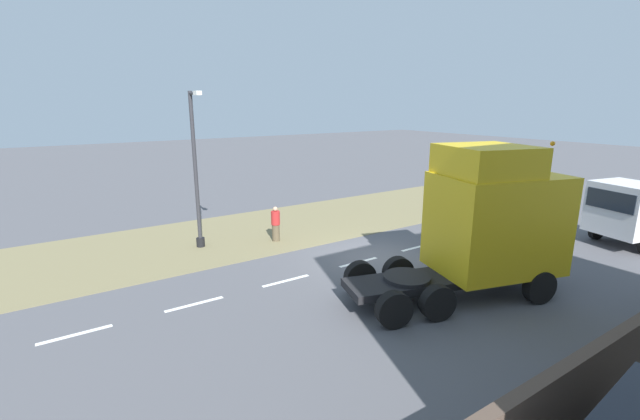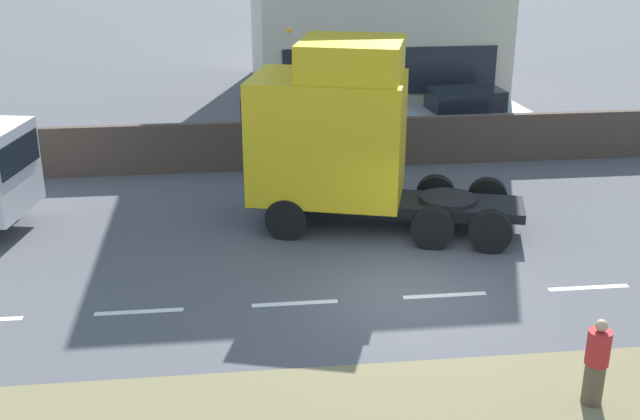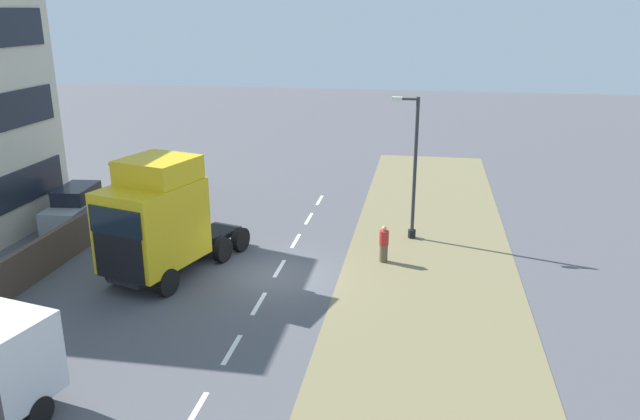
# 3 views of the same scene
# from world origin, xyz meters

# --- Properties ---
(ground_plane) EXTENTS (120.00, 120.00, 0.00)m
(ground_plane) POSITION_xyz_m (0.00, 0.00, 0.00)
(ground_plane) COLOR #515156
(ground_plane) RESTS_ON ground
(grass_verge) EXTENTS (7.00, 44.00, 0.01)m
(grass_verge) POSITION_xyz_m (-6.00, 0.00, 0.01)
(grass_verge) COLOR olive
(grass_verge) RESTS_ON ground
(lane_markings) EXTENTS (0.16, 21.00, 0.00)m
(lane_markings) POSITION_xyz_m (0.00, -0.70, 0.00)
(lane_markings) COLOR white
(lane_markings) RESTS_ON ground
(boundary_wall) EXTENTS (0.25, 24.00, 1.54)m
(boundary_wall) POSITION_xyz_m (9.00, 0.00, 0.77)
(boundary_wall) COLOR #4C3D33
(boundary_wall) RESTS_ON ground
(lorry_cab) EXTENTS (4.32, 7.11, 4.89)m
(lorry_cab) POSITION_xyz_m (4.30, 1.01, 2.38)
(lorry_cab) COLOR black
(lorry_cab) RESTS_ON ground
(parked_car) EXTENTS (2.13, 4.53, 1.99)m
(parked_car) POSITION_xyz_m (10.70, -4.06, 0.97)
(parked_car) COLOR #9EA3A8
(parked_car) RESTS_ON ground
(lamp_post) EXTENTS (1.29, 0.35, 6.44)m
(lamp_post) POSITION_xyz_m (-5.10, -5.17, 2.93)
(lamp_post) COLOR black
(lamp_post) RESTS_ON ground
(pedestrian) EXTENTS (0.39, 0.39, 1.57)m
(pedestrian) POSITION_xyz_m (-4.10, -2.12, 0.77)
(pedestrian) COLOR brown
(pedestrian) RESTS_ON ground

